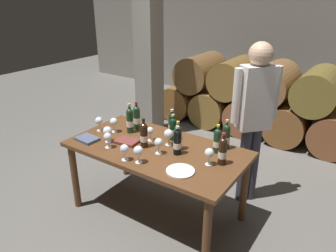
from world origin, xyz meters
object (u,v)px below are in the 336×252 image
(leather_ledger, at_px, (87,139))
(wine_glass_1, at_px, (114,122))
(dining_table, at_px, (156,156))
(wine_bottle_5, at_px, (137,117))
(wine_glass_3, at_px, (150,131))
(wine_glass_2, at_px, (138,151))
(wine_bottle_0, at_px, (144,135))
(wine_glass_8, at_px, (107,131))
(wine_glass_6, at_px, (159,143))
(wine_bottle_1, at_px, (130,120))
(wine_bottle_3, at_px, (226,136))
(wine_bottle_8, at_px, (178,137))
(wine_glass_4, at_px, (124,149))
(wine_glass_5, at_px, (108,137))
(sommelier_presenting, at_px, (255,110))
(wine_glass_7, at_px, (99,121))
(wine_bottle_4, at_px, (172,124))
(wine_glass_0, at_px, (169,134))
(serving_plate, at_px, (180,171))
(wine_bottle_6, at_px, (223,151))
(wine_bottle_2, at_px, (173,129))
(wine_bottle_9, at_px, (217,140))
(wine_bottle_7, at_px, (177,142))

(leather_ledger, bearing_deg, wine_glass_1, 79.04)
(wine_glass_1, bearing_deg, dining_table, -3.99)
(wine_bottle_5, xyz_separation_m, wine_glass_3, (0.30, -0.16, -0.03))
(dining_table, relative_size, wine_glass_2, 10.64)
(wine_bottle_0, bearing_deg, wine_bottle_5, 138.11)
(wine_glass_2, bearing_deg, wine_glass_3, 114.09)
(wine_bottle_5, distance_m, wine_glass_8, 0.42)
(wine_glass_6, distance_m, leather_ledger, 0.78)
(wine_bottle_1, xyz_separation_m, wine_bottle_3, (0.99, 0.22, -0.01))
(wine_bottle_8, relative_size, wine_glass_4, 1.88)
(wine_glass_5, relative_size, sommelier_presenting, 0.09)
(dining_table, distance_m, wine_glass_1, 0.61)
(wine_glass_1, bearing_deg, wine_bottle_1, 31.16)
(wine_glass_7, bearing_deg, wine_bottle_1, 27.57)
(wine_bottle_4, height_order, wine_bottle_8, wine_bottle_8)
(wine_glass_0, height_order, wine_glass_6, wine_glass_0)
(serving_plate, bearing_deg, wine_bottle_6, 53.92)
(wine_bottle_4, bearing_deg, dining_table, -83.70)
(sommelier_presenting, bearing_deg, wine_glass_4, -123.96)
(wine_bottle_5, distance_m, wine_glass_6, 0.63)
(wine_bottle_2, xyz_separation_m, wine_glass_7, (-0.77, -0.26, -0.01))
(wine_glass_5, bearing_deg, sommelier_presenting, 44.20)
(wine_glass_5, bearing_deg, wine_glass_3, 55.21)
(wine_bottle_9, relative_size, wine_glass_3, 1.89)
(wine_bottle_2, relative_size, wine_glass_0, 1.66)
(wine_bottle_9, xyz_separation_m, wine_glass_4, (-0.60, -0.59, -0.01))
(wine_glass_4, relative_size, wine_glass_5, 1.00)
(dining_table, height_order, wine_bottle_2, wine_bottle_2)
(wine_bottle_8, height_order, wine_glass_6, wine_bottle_8)
(wine_glass_5, bearing_deg, wine_glass_1, 124.21)
(wine_bottle_4, height_order, wine_bottle_7, same)
(wine_bottle_2, distance_m, wine_glass_4, 0.60)
(wine_glass_5, bearing_deg, wine_glass_0, 39.55)
(wine_glass_8, distance_m, serving_plate, 0.90)
(wine_glass_2, relative_size, wine_glass_8, 0.98)
(wine_bottle_1, relative_size, leather_ledger, 1.45)
(wine_bottle_3, height_order, wine_bottle_4, wine_bottle_3)
(dining_table, xyz_separation_m, wine_bottle_4, (-0.04, 0.32, 0.21))
(wine_bottle_6, height_order, wine_glass_0, wine_bottle_6)
(wine_glass_6, bearing_deg, wine_glass_7, 175.53)
(wine_bottle_5, height_order, wine_glass_7, wine_bottle_5)
(wine_bottle_3, bearing_deg, wine_bottle_6, -71.01)
(wine_glass_2, height_order, wine_glass_6, wine_glass_2)
(wine_bottle_2, bearing_deg, wine_bottle_6, -15.69)
(wine_bottle_7, height_order, sommelier_presenting, sommelier_presenting)
(leather_ledger, bearing_deg, wine_bottle_9, 27.41)
(wine_bottle_3, height_order, sommelier_presenting, sommelier_presenting)
(wine_glass_8, bearing_deg, wine_glass_5, -45.14)
(wine_glass_5, bearing_deg, wine_bottle_9, 29.03)
(wine_bottle_3, bearing_deg, wine_glass_8, -153.01)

